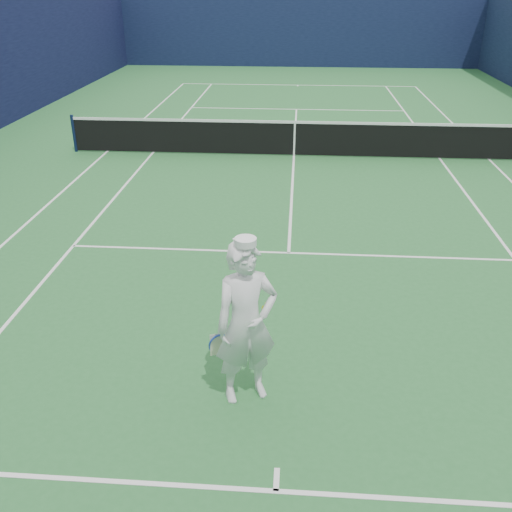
% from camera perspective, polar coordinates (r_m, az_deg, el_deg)
% --- Properties ---
extents(ground, '(80.00, 80.00, 0.00)m').
position_cam_1_polar(ground, '(16.62, 3.81, 9.94)').
color(ground, '#276730').
rests_on(ground, ground).
extents(court_markings, '(11.03, 23.83, 0.01)m').
position_cam_1_polar(court_markings, '(16.62, 3.81, 9.96)').
color(court_markings, white).
rests_on(court_markings, ground).
extents(windscreen_fence, '(20.12, 36.12, 4.00)m').
position_cam_1_polar(windscreen_fence, '(16.18, 4.03, 16.76)').
color(windscreen_fence, '#0E1535').
rests_on(windscreen_fence, ground).
extents(tennis_net, '(12.88, 0.09, 1.07)m').
position_cam_1_polar(tennis_net, '(16.47, 3.87, 11.80)').
color(tennis_net, '#141E4C').
rests_on(tennis_net, ground).
extents(tennis_player, '(0.93, 0.75, 2.11)m').
position_cam_1_polar(tennis_player, '(6.62, -0.99, -6.77)').
color(tennis_player, white).
rests_on(tennis_player, ground).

